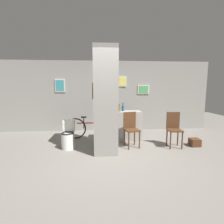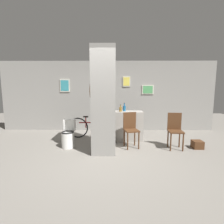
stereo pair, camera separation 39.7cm
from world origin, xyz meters
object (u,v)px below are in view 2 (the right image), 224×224
toilet (68,135)px  bicycle (94,127)px  chair_by_doorway (175,129)px  bottle_tall (124,108)px  chair_near_pillar (131,128)px

toilet → bicycle: toilet is taller
chair_by_doorway → bicycle: bearing=161.1°
bicycle → bottle_tall: bearing=-12.6°
bicycle → bottle_tall: size_ratio=6.52×
toilet → bottle_tall: (1.57, 0.66, 0.68)m
toilet → bicycle: (0.61, 0.87, 0.02)m
chair_near_pillar → bicycle: (-1.10, 0.86, -0.18)m
toilet → chair_near_pillar: 1.72m
toilet → chair_by_doorway: bearing=-1.7°
chair_near_pillar → chair_by_doorway: same height
toilet → bicycle: 1.07m
chair_near_pillar → bottle_tall: 0.81m
chair_by_doorway → bottle_tall: bottle_tall is taller
bicycle → chair_near_pillar: bearing=-38.1°
chair_by_doorway → bicycle: chair_by_doorway is taller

